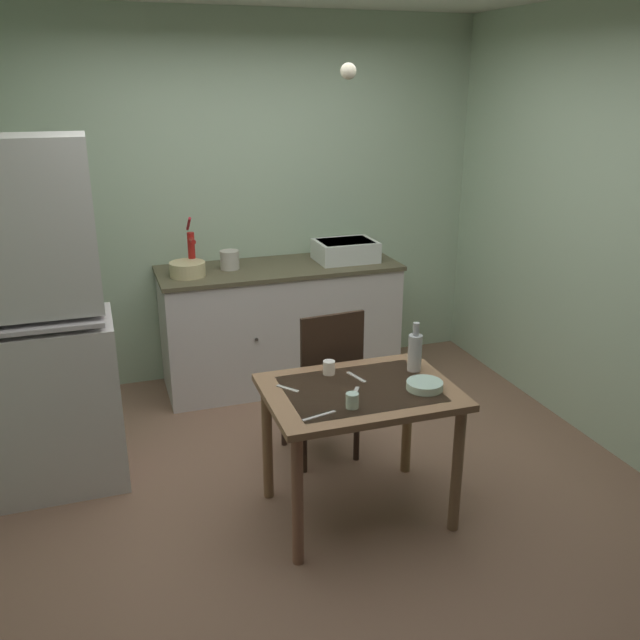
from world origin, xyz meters
TOP-DOWN VIEW (x-y plane):
  - ground_plane at (0.00, 0.00)m, footprint 4.70×4.70m
  - wall_back at (0.00, 1.83)m, footprint 3.80×0.10m
  - wall_right at (1.90, 0.00)m, footprint 0.10×3.66m
  - hutch_cabinet at (-1.42, 0.53)m, footprint 0.83×0.52m
  - counter_cabinet at (0.20, 1.46)m, footprint 1.75×0.64m
  - sink_basin at (0.72, 1.46)m, footprint 0.44×0.34m
  - hand_pump at (-0.41, 1.50)m, footprint 0.05×0.27m
  - mixing_bowl_counter at (-0.46, 1.41)m, footprint 0.25×0.25m
  - stoneware_crock at (-0.15, 1.50)m, footprint 0.14×0.14m
  - dining_table at (0.13, -0.29)m, footprint 0.96×0.71m
  - chair_far_side at (0.15, 0.28)m, footprint 0.43×0.43m
  - serving_bowl_wide at (0.44, -0.40)m, footprint 0.18×0.18m
  - mug_dark at (0.02, -0.47)m, footprint 0.06×0.06m
  - teacup_cream at (0.05, -0.07)m, footprint 0.06×0.06m
  - glass_bottle at (0.49, -0.17)m, footprint 0.07×0.07m
  - table_knife at (-0.15, -0.51)m, footprint 0.17×0.06m
  - teaspoon_near_bowl at (-0.21, -0.18)m, footprint 0.09×0.11m
  - teaspoon_by_cup at (0.10, -0.33)m, footprint 0.08×0.11m
  - serving_spoon at (0.17, -0.16)m, footprint 0.06×0.15m
  - pendant_bulb at (0.22, 0.15)m, footprint 0.08×0.08m

SIDE VIEW (x-z plane):
  - ground_plane at x=0.00m, z-range 0.00..0.00m
  - counter_cabinet at x=0.20m, z-range 0.00..0.91m
  - chair_far_side at x=0.15m, z-range 0.01..0.98m
  - dining_table at x=0.13m, z-range 0.25..0.97m
  - table_knife at x=-0.15m, z-range 0.72..0.73m
  - teaspoon_near_bowl at x=-0.21m, z-range 0.72..0.73m
  - teaspoon_by_cup at x=0.10m, z-range 0.72..0.73m
  - serving_spoon at x=0.17m, z-range 0.72..0.73m
  - serving_bowl_wide at x=0.44m, z-range 0.72..0.76m
  - mug_dark at x=0.02m, z-range 0.72..0.80m
  - teacup_cream at x=0.05m, z-range 0.72..0.80m
  - glass_bottle at x=0.49m, z-range 0.70..0.97m
  - hutch_cabinet at x=-1.42m, z-range -0.06..1.87m
  - mixing_bowl_counter at x=-0.46m, z-range 0.91..1.01m
  - stoneware_crock at x=-0.15m, z-range 0.91..1.04m
  - sink_basin at x=0.72m, z-range 0.91..1.06m
  - hand_pump at x=-0.41m, z-range 0.88..1.27m
  - wall_back at x=0.00m, z-range 0.00..2.66m
  - wall_right at x=1.90m, z-range 0.00..2.66m
  - pendant_bulb at x=0.22m, z-range 2.18..2.26m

